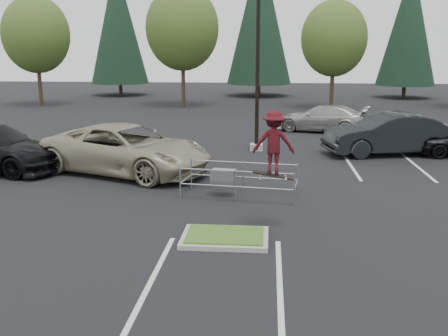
# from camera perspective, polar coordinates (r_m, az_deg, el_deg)

# --- Properties ---
(ground) EXTENTS (120.00, 120.00, 0.00)m
(ground) POSITION_cam_1_polar(r_m,az_deg,el_deg) (13.50, 0.10, -7.84)
(ground) COLOR black
(ground) RESTS_ON ground
(grass_median) EXTENTS (2.20, 1.60, 0.16)m
(grass_median) POSITION_cam_1_polar(r_m,az_deg,el_deg) (13.47, 0.10, -7.53)
(grass_median) COLOR #9E9D93
(grass_median) RESTS_ON ground
(stall_lines) EXTENTS (22.62, 17.60, 0.01)m
(stall_lines) POSITION_cam_1_polar(r_m,az_deg,el_deg) (19.36, -2.40, -1.34)
(stall_lines) COLOR silver
(stall_lines) RESTS_ON ground
(light_pole) EXTENTS (0.70, 0.60, 10.12)m
(light_pole) POSITION_cam_1_polar(r_m,az_deg,el_deg) (24.58, 3.69, 12.44)
(light_pole) COLOR #9E9D93
(light_pole) RESTS_ON ground
(decid_a) EXTENTS (5.44, 5.44, 8.91)m
(decid_a) POSITION_cam_1_polar(r_m,az_deg,el_deg) (46.68, -19.76, 13.27)
(decid_a) COLOR #38281C
(decid_a) RESTS_ON ground
(decid_b) EXTENTS (5.89, 5.89, 9.64)m
(decid_b) POSITION_cam_1_polar(r_m,az_deg,el_deg) (43.69, -4.56, 14.64)
(decid_b) COLOR #38281C
(decid_b) RESTS_ON ground
(decid_c) EXTENTS (5.12, 5.12, 8.38)m
(decid_c) POSITION_cam_1_polar(r_m,az_deg,el_deg) (42.69, 11.86, 13.39)
(decid_c) COLOR #38281C
(decid_c) RESTS_ON ground
(conif_a) EXTENTS (5.72, 5.72, 13.00)m
(conif_a) POSITION_cam_1_polar(r_m,az_deg,el_deg) (54.73, -11.48, 15.21)
(conif_a) COLOR #38281C
(conif_a) RESTS_ON ground
(conif_b) EXTENTS (6.38, 6.38, 14.50)m
(conif_b) POSITION_cam_1_polar(r_m,az_deg,el_deg) (53.16, 3.91, 16.31)
(conif_b) COLOR #38281C
(conif_b) RESTS_ON ground
(conif_c) EXTENTS (5.50, 5.50, 12.50)m
(conif_c) POSITION_cam_1_polar(r_m,az_deg,el_deg) (53.69, 19.49, 14.52)
(conif_c) COLOR #38281C
(conif_c) RESTS_ON ground
(cart_corral) EXTENTS (3.86, 1.81, 1.05)m
(cart_corral) POSITION_cam_1_polar(r_m,az_deg,el_deg) (17.19, 0.34, -0.93)
(cart_corral) COLOR #93979B
(cart_corral) RESTS_ON ground
(skateboarder) EXTENTS (1.11, 0.63, 1.85)m
(skateboarder) POSITION_cam_1_polar(r_m,az_deg,el_deg) (13.79, 5.44, 2.76)
(skateboarder) COLOR black
(skateboarder) RESTS_ON ground
(car_l_tan) EXTENTS (7.48, 5.45, 1.89)m
(car_l_tan) POSITION_cam_1_polar(r_m,az_deg,el_deg) (20.71, -10.76, 2.06)
(car_l_tan) COLOR #9D9578
(car_l_tan) RESTS_ON ground
(car_r_charc) EXTENTS (6.04, 3.21, 1.89)m
(car_r_charc) POSITION_cam_1_polar(r_m,az_deg,el_deg) (24.98, 17.46, 3.55)
(car_r_charc) COLOR black
(car_r_charc) RESTS_ON ground
(car_far_silver) EXTENTS (5.68, 3.53, 1.54)m
(car_far_silver) POSITION_cam_1_polar(r_m,az_deg,el_deg) (31.00, 10.73, 5.34)
(car_far_silver) COLOR #A7A7A1
(car_far_silver) RESTS_ON ground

